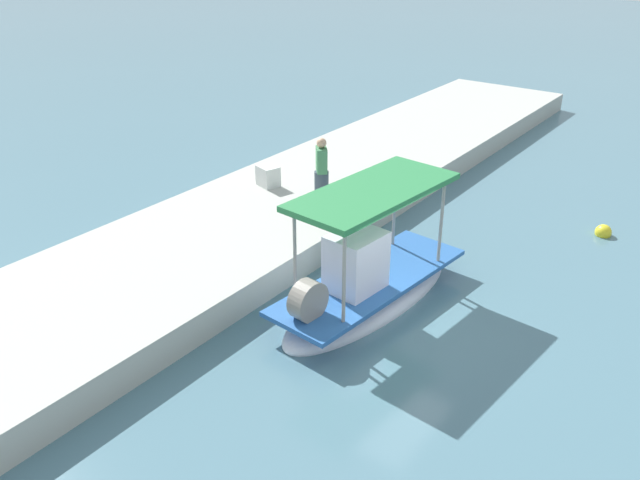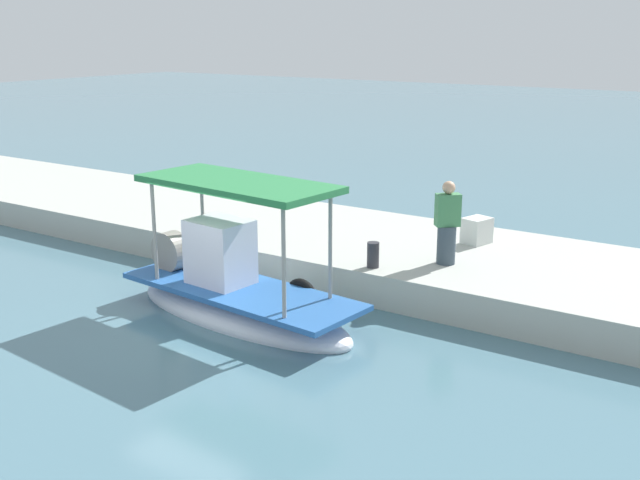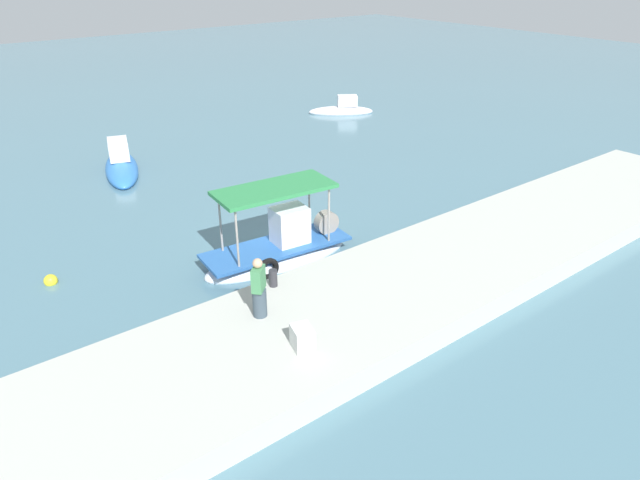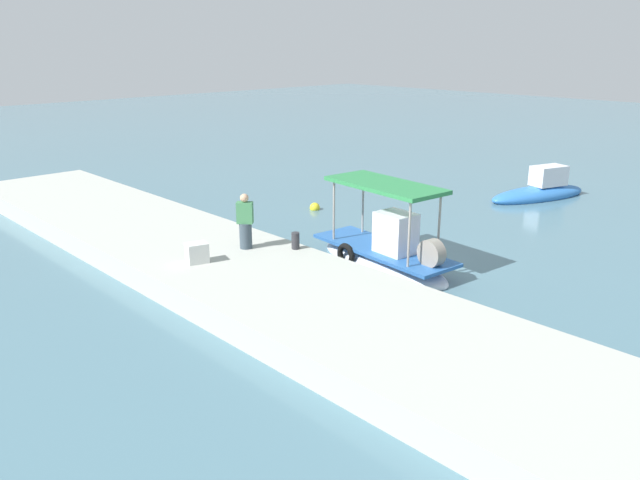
% 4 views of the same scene
% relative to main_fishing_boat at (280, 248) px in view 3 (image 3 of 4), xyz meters
% --- Properties ---
extents(ground_plane, '(120.00, 120.00, 0.00)m').
position_rel_main_fishing_boat_xyz_m(ground_plane, '(0.25, 0.57, -0.45)').
color(ground_plane, slate).
extents(dock_quay, '(36.00, 4.71, 0.68)m').
position_rel_main_fishing_boat_xyz_m(dock_quay, '(0.25, -4.10, -0.11)').
color(dock_quay, '#B1B4AA').
rests_on(dock_quay, ground_plane).
extents(main_fishing_boat, '(5.20, 2.08, 2.95)m').
position_rel_main_fishing_boat_xyz_m(main_fishing_boat, '(0.00, 0.00, 0.00)').
color(main_fishing_boat, silver).
rests_on(main_fishing_boat, ground_plane).
extents(fisherman_near_bollard, '(0.52, 0.52, 1.67)m').
position_rel_main_fishing_boat_xyz_m(fisherman_near_bollard, '(-2.74, -3.18, 0.99)').
color(fisherman_near_bollard, '#394853').
rests_on(fisherman_near_bollard, dock_quay).
extents(mooring_bollard, '(0.24, 0.24, 0.50)m').
position_rel_main_fishing_boat_xyz_m(mooring_bollard, '(-1.66, -2.16, 0.48)').
color(mooring_bollard, '#2D2D33').
rests_on(mooring_bollard, dock_quay).
extents(cargo_crate, '(0.60, 0.68, 0.56)m').
position_rel_main_fishing_boat_xyz_m(cargo_crate, '(-2.67, -4.94, 0.51)').
color(cargo_crate, silver).
rests_on(cargo_crate, dock_quay).
extents(marker_buoy, '(0.41, 0.41, 0.41)m').
position_rel_main_fishing_boat_xyz_m(marker_buoy, '(-6.40, 3.09, -0.37)').
color(marker_buoy, yellow).
rests_on(marker_buoy, ground_plane).
extents(moored_boat_near, '(2.92, 5.23, 1.64)m').
position_rel_main_fishing_boat_xyz_m(moored_boat_near, '(-1.02, 11.58, -0.17)').
color(moored_boat_near, '#3072C4').
rests_on(moored_boat_near, ground_plane).
extents(moored_boat_mid, '(4.04, 3.28, 1.36)m').
position_rel_main_fishing_boat_xyz_m(moored_boat_mid, '(13.99, 13.70, -0.25)').
color(moored_boat_mid, silver).
rests_on(moored_boat_mid, ground_plane).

